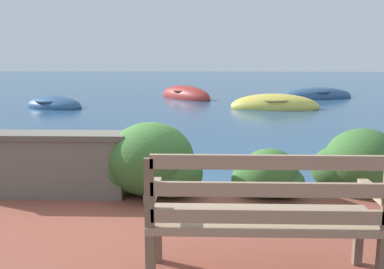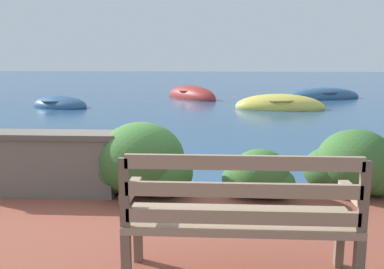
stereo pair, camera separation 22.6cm
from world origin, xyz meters
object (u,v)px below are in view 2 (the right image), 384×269
at_px(rowboat_nearest, 279,107).
at_px(rowboat_far, 191,96).
at_px(park_bench, 240,215).
at_px(rowboat_outer, 323,97).
at_px(rowboat_mid, 60,105).
at_px(mooring_buoy, 276,99).

xyz_separation_m(rowboat_nearest, rowboat_far, (-3.07, 3.26, 0.00)).
bearing_deg(park_bench, rowboat_outer, 69.68).
height_order(rowboat_mid, mooring_buoy, rowboat_mid).
relative_size(park_bench, rowboat_mid, 0.62).
distance_m(rowboat_far, rowboat_outer, 5.30).
bearing_deg(mooring_buoy, park_bench, -98.72).
xyz_separation_m(park_bench, rowboat_outer, (4.13, 14.73, -0.64)).
xyz_separation_m(rowboat_nearest, rowboat_outer, (2.22, 3.41, -0.01)).
bearing_deg(rowboat_outer, rowboat_far, 163.09).
relative_size(rowboat_mid, rowboat_far, 0.86).
height_order(rowboat_outer, mooring_buoy, rowboat_outer).
bearing_deg(mooring_buoy, rowboat_mid, -161.19).
distance_m(rowboat_nearest, rowboat_mid, 7.34).
height_order(rowboat_nearest, rowboat_mid, rowboat_nearest).
xyz_separation_m(rowboat_nearest, rowboat_mid, (-7.34, 0.09, -0.01)).
bearing_deg(rowboat_mid, mooring_buoy, -132.70).
distance_m(park_bench, rowboat_mid, 12.65).
xyz_separation_m(park_bench, mooring_buoy, (2.14, 13.98, -0.64)).
bearing_deg(rowboat_mid, rowboat_far, -114.91).
relative_size(rowboat_far, mooring_buoy, 7.36).
height_order(park_bench, rowboat_outer, park_bench).
bearing_deg(rowboat_nearest, rowboat_outer, -117.98).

